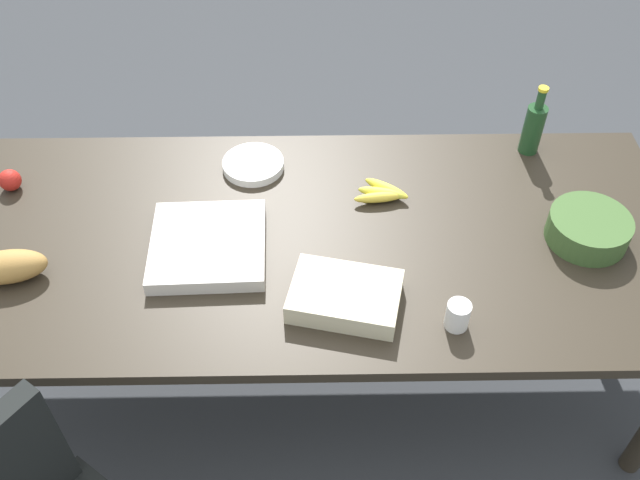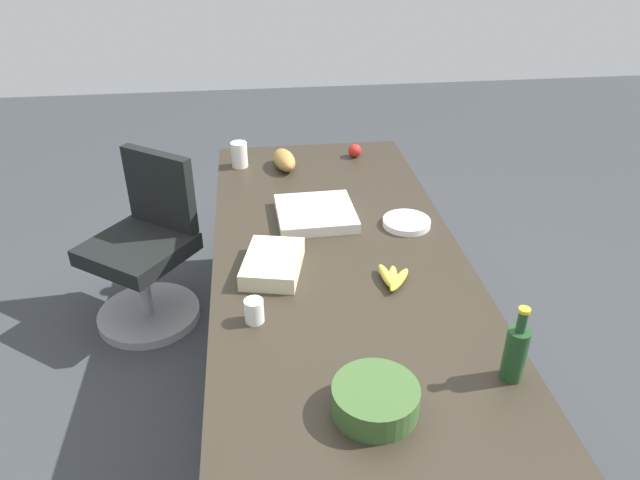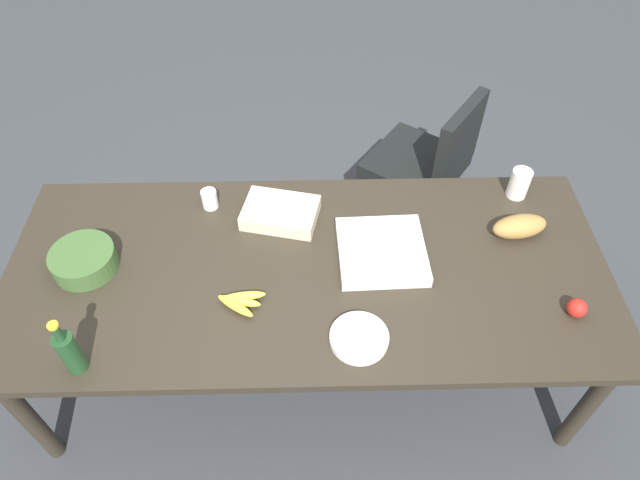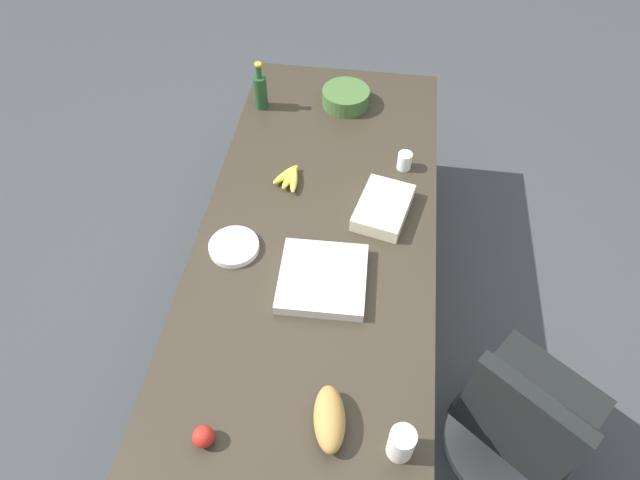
# 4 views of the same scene
# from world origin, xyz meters

# --- Properties ---
(ground_plane) EXTENTS (10.00, 10.00, 0.00)m
(ground_plane) POSITION_xyz_m (0.00, 0.00, 0.00)
(ground_plane) COLOR #36393D
(conference_table) EXTENTS (2.49, 1.07, 0.74)m
(conference_table) POSITION_xyz_m (0.00, 0.00, 0.68)
(conference_table) COLOR #2F281E
(conference_table) RESTS_ON ground
(banana_bunch) EXTENTS (0.20, 0.14, 0.04)m
(banana_bunch) POSITION_xyz_m (-0.26, -0.18, 0.77)
(banana_bunch) COLOR yellow
(banana_bunch) RESTS_ON conference_table
(salad_bowl) EXTENTS (0.32, 0.32, 0.09)m
(salad_bowl) POSITION_xyz_m (-0.91, 0.02, 0.79)
(salad_bowl) COLOR #3C5D2C
(salad_bowl) RESTS_ON conference_table
(paper_cup) EXTENTS (0.07, 0.07, 0.09)m
(paper_cup) POSITION_xyz_m (-0.44, 0.37, 0.79)
(paper_cup) COLOR white
(paper_cup) RESTS_ON conference_table
(pizza_box) EXTENTS (0.37, 0.37, 0.05)m
(pizza_box) POSITION_xyz_m (0.31, 0.06, 0.77)
(pizza_box) COLOR silver
(pizza_box) RESTS_ON conference_table
(bread_loaf) EXTENTS (0.25, 0.15, 0.10)m
(bread_loaf) POSITION_xyz_m (0.91, 0.17, 0.79)
(bread_loaf) COLOR #A57A3D
(bread_loaf) RESTS_ON conference_table
(apple_red) EXTENTS (0.10, 0.10, 0.08)m
(apple_red) POSITION_xyz_m (1.02, -0.25, 0.78)
(apple_red) COLOR red
(apple_red) RESTS_ON conference_table
(wine_bottle) EXTENTS (0.09, 0.09, 0.27)m
(wine_bottle) POSITION_xyz_m (-0.82, -0.43, 0.85)
(wine_bottle) COLOR #1E4422
(wine_bottle) RESTS_ON conference_table
(sheet_cake) EXTENTS (0.36, 0.29, 0.07)m
(sheet_cake) POSITION_xyz_m (-0.12, 0.28, 0.78)
(sheet_cake) COLOR beige
(sheet_cake) RESTS_ON conference_table
(paper_plate_stack) EXTENTS (0.25, 0.25, 0.03)m
(paper_plate_stack) POSITION_xyz_m (0.19, -0.35, 0.76)
(paper_plate_stack) COLOR white
(paper_plate_stack) RESTS_ON conference_table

